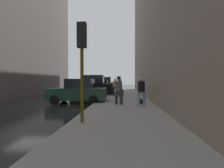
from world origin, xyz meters
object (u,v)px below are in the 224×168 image
(parked_bronze_suv, at_px, (104,84))
(rolling_suitcase, at_px, (121,93))
(parked_black_suv, at_px, (93,86))
(pedestrian_in_red_jacket, at_px, (120,85))
(pedestrian_in_jeans, at_px, (141,90))
(traffic_light, at_px, (82,50))
(fire_hydrant, at_px, (105,94))
(pedestrian_with_beanie, at_px, (119,89))
(parked_red_hatchback, at_px, (100,86))
(parked_dark_green_sedan, at_px, (78,92))
(duffel_bag, at_px, (140,101))
(pedestrian_in_tan_coat, at_px, (115,86))

(parked_bronze_suv, distance_m, rolling_suitcase, 13.39)
(parked_black_suv, bearing_deg, pedestrian_in_red_jacket, 21.13)
(pedestrian_in_jeans, distance_m, rolling_suitcase, 6.46)
(traffic_light, bearing_deg, fire_hydrant, 90.33)
(traffic_light, xyz_separation_m, pedestrian_in_jeans, (2.55, 4.06, -1.65))
(fire_hydrant, height_order, pedestrian_with_beanie, pedestrian_with_beanie)
(pedestrian_in_red_jacket, bearing_deg, pedestrian_in_jeans, -81.66)
(parked_red_hatchback, bearing_deg, parked_black_suv, -90.00)
(parked_dark_green_sedan, xyz_separation_m, duffel_bag, (4.44, -1.12, -0.56))
(parked_black_suv, distance_m, pedestrian_in_jeans, 9.66)
(rolling_suitcase, bearing_deg, fire_hydrant, -128.41)
(parked_red_hatchback, height_order, rolling_suitcase, parked_red_hatchback)
(parked_bronze_suv, bearing_deg, duffel_bag, -76.18)
(parked_dark_green_sedan, xyz_separation_m, fire_hydrant, (1.80, 2.24, -0.35))
(pedestrian_with_beanie, height_order, rolling_suitcase, pedestrian_with_beanie)
(traffic_light, xyz_separation_m, rolling_suitcase, (1.27, 10.36, -2.27))
(parked_red_hatchback, height_order, traffic_light, traffic_light)
(pedestrian_in_jeans, relative_size, pedestrian_with_beanie, 0.96)
(parked_bronze_suv, relative_size, rolling_suitcase, 4.44)
(traffic_light, height_order, duffel_bag, traffic_light)
(rolling_suitcase, relative_size, duffel_bag, 2.36)
(parked_black_suv, height_order, pedestrian_in_tan_coat, parked_black_suv)
(traffic_light, xyz_separation_m, pedestrian_in_red_jacket, (1.12, 13.80, -1.65))
(duffel_bag, bearing_deg, parked_black_suv, 121.24)
(parked_bronze_suv, height_order, rolling_suitcase, parked_bronze_suv)
(parked_dark_green_sedan, relative_size, pedestrian_in_jeans, 2.47)
(pedestrian_in_jeans, distance_m, pedestrian_with_beanie, 1.55)
(parked_dark_green_sedan, height_order, duffel_bag, parked_dark_green_sedan)
(pedestrian_in_tan_coat, height_order, pedestrian_in_red_jacket, same)
(parked_red_hatchback, distance_m, duffel_bag, 13.66)
(parked_black_suv, height_order, pedestrian_in_jeans, parked_black_suv)
(pedestrian_in_tan_coat, distance_m, pedestrian_in_red_jacket, 2.78)
(pedestrian_with_beanie, bearing_deg, pedestrian_in_tan_coat, 94.80)
(parked_bronze_suv, height_order, duffel_bag, parked_bronze_suv)
(parked_red_hatchback, distance_m, pedestrian_in_tan_coat, 7.63)
(fire_hydrant, xyz_separation_m, rolling_suitcase, (1.32, 1.67, -0.01))
(parked_dark_green_sedan, relative_size, rolling_suitcase, 4.07)
(parked_red_hatchback, relative_size, traffic_light, 1.18)
(parked_bronze_suv, relative_size, fire_hydrant, 6.57)
(parked_red_hatchback, xyz_separation_m, traffic_light, (1.85, -18.25, 1.91))
(parked_bronze_suv, relative_size, pedestrian_in_jeans, 2.70)
(parked_black_suv, height_order, traffic_light, traffic_light)
(parked_black_suv, bearing_deg, parked_dark_green_sedan, -90.00)
(parked_bronze_suv, bearing_deg, traffic_light, -85.47)
(duffel_bag, bearing_deg, pedestrian_in_red_jacket, 99.80)
(traffic_light, relative_size, pedestrian_with_beanie, 2.03)
(parked_red_hatchback, height_order, parked_bronze_suv, parked_bronze_suv)
(duffel_bag, bearing_deg, parked_bronze_suv, 103.82)
(parked_dark_green_sedan, bearing_deg, parked_red_hatchback, 90.00)
(parked_red_hatchback, height_order, fire_hydrant, parked_red_hatchback)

